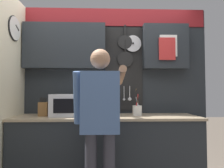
% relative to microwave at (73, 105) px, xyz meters
% --- Properties ---
extents(base_cabinet_counter, '(2.32, 0.62, 0.91)m').
position_rel_microwave_xyz_m(base_cabinet_counter, '(0.43, -0.03, -0.59)').
color(base_cabinet_counter, '#23282D').
rests_on(base_cabinet_counter, ground_plane).
extents(back_wall_unit, '(2.89, 0.23, 2.42)m').
position_rel_microwave_xyz_m(back_wall_unit, '(0.41, 0.25, 0.44)').
color(back_wall_unit, '#23282D').
rests_on(back_wall_unit, ground_plane).
extents(microwave, '(0.53, 0.39, 0.28)m').
position_rel_microwave_xyz_m(microwave, '(0.00, 0.00, 0.00)').
color(microwave, silver).
rests_on(microwave, base_cabinet_counter).
extents(knife_block, '(0.12, 0.16, 0.24)m').
position_rel_microwave_xyz_m(knife_block, '(-0.37, 0.00, -0.05)').
color(knife_block, brown).
rests_on(knife_block, base_cabinet_counter).
extents(utensil_crock, '(0.12, 0.12, 0.34)m').
position_rel_microwave_xyz_m(utensil_crock, '(0.83, 0.00, -0.06)').
color(utensil_crock, white).
rests_on(utensil_crock, base_cabinet_counter).
extents(person, '(0.54, 0.64, 1.64)m').
position_rel_microwave_xyz_m(person, '(0.36, -0.57, -0.07)').
color(person, '#383842').
rests_on(person, ground_plane).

